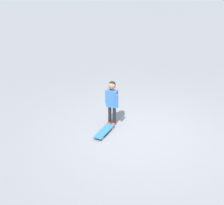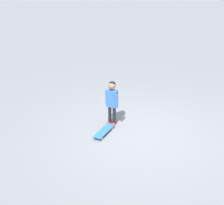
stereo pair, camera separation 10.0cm
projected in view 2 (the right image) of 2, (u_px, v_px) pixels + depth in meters
ground_plane at (141, 135)px, 7.00m from camera, size 50.00×50.00×0.00m
child_person at (112, 98)px, 7.17m from camera, size 0.28×0.35×1.06m
skateboard at (104, 131)px, 7.02m from camera, size 0.55×0.67×0.07m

